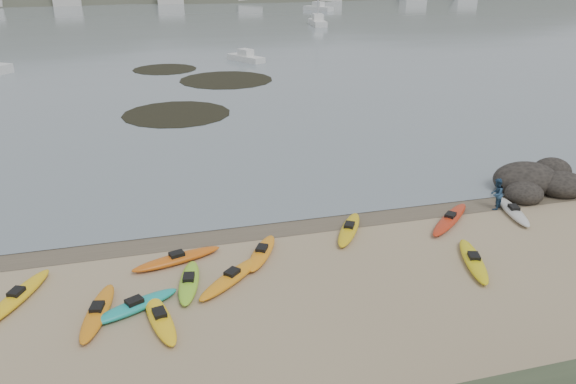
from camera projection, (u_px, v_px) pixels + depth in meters
name	position (u px, v px, depth m)	size (l,w,h in m)	color
ground	(288.00, 222.00, 25.76)	(600.00, 600.00, 0.00)	tan
wet_sand	(290.00, 225.00, 25.49)	(60.00, 60.00, 0.00)	brown
kayaks	(272.00, 264.00, 21.88)	(23.27, 7.94, 0.34)	red
person_east	(496.00, 194.00, 26.85)	(0.76, 0.59, 1.56)	navy
rock_cluster	(537.00, 185.00, 29.36)	(5.22, 3.83, 1.73)	black
kelp_mats	(195.00, 87.00, 53.39)	(14.86, 27.76, 0.04)	black
moored_boats	(158.00, 28.00, 95.63)	(86.13, 78.82, 1.22)	silver
far_hills	(253.00, 37.00, 214.38)	(550.00, 135.00, 80.00)	#384235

